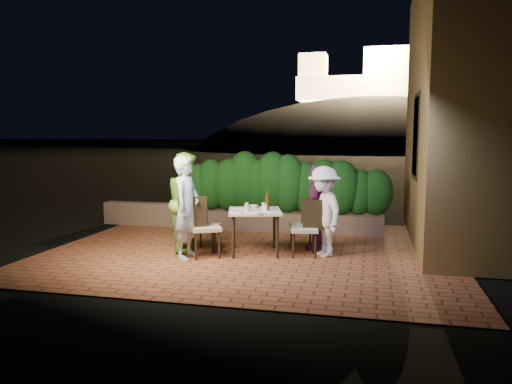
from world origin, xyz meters
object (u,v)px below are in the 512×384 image
(diner_green, at_px, (187,202))
(diner_white, at_px, (324,212))
(dining_table, at_px, (255,232))
(beer_bottle, at_px, (267,200))
(chair_left_front, at_px, (206,227))
(chair_right_front, at_px, (304,228))
(diner_blue, at_px, (187,207))
(chair_right_back, at_px, (302,224))
(chair_left_back, at_px, (206,225))
(bowl, at_px, (253,206))
(parapet_lamp, at_px, (179,201))
(diner_purple, at_px, (317,207))

(diner_green, distance_m, diner_white, 2.39)
(dining_table, height_order, diner_green, diner_green)
(beer_bottle, height_order, chair_left_front, beer_bottle)
(diner_white, bearing_deg, chair_right_front, -108.05)
(dining_table, bearing_deg, diner_blue, -149.89)
(chair_left_front, relative_size, diner_blue, 0.60)
(dining_table, distance_m, chair_right_back, 0.90)
(diner_white, bearing_deg, chair_right_back, -165.21)
(chair_left_back, height_order, diner_green, diner_green)
(beer_bottle, distance_m, chair_left_back, 1.18)
(bowl, distance_m, chair_left_front, 0.99)
(diner_white, bearing_deg, diner_blue, -103.34)
(dining_table, distance_m, chair_right_front, 0.85)
(diner_white, xyz_separation_m, parapet_lamp, (-3.39, 2.03, -0.19))
(diner_white, height_order, parapet_lamp, diner_white)
(bowl, distance_m, diner_purple, 1.12)
(chair_right_back, relative_size, diner_white, 0.60)
(bowl, xyz_separation_m, diner_purple, (1.08, 0.30, -0.02))
(chair_left_front, relative_size, diner_green, 0.59)
(diner_white, bearing_deg, chair_left_back, -118.62)
(bowl, bearing_deg, diner_white, -9.75)
(dining_table, distance_m, diner_green, 1.31)
(beer_bottle, bearing_deg, bowl, 145.37)
(diner_green, height_order, diner_purple, diner_green)
(chair_right_front, xyz_separation_m, diner_purple, (0.14, 0.58, 0.28))
(beer_bottle, height_order, diner_blue, diner_blue)
(chair_left_back, bearing_deg, diner_blue, -101.63)
(parapet_lamp, bearing_deg, bowl, -40.36)
(beer_bottle, relative_size, diner_white, 0.23)
(chair_right_front, bearing_deg, dining_table, -12.56)
(chair_left_front, xyz_separation_m, diner_white, (1.91, 0.49, 0.25))
(beer_bottle, distance_m, diner_white, 0.97)
(diner_blue, height_order, diner_green, diner_green)
(diner_purple, bearing_deg, parapet_lamp, -109.50)
(diner_white, bearing_deg, diner_purple, 168.76)
(chair_left_back, relative_size, diner_blue, 0.54)
(diner_purple, xyz_separation_m, parapet_lamp, (-3.21, 1.51, -0.18))
(chair_right_front, height_order, diner_white, diner_white)
(bowl, distance_m, parapet_lamp, 2.80)
(dining_table, distance_m, parapet_lamp, 3.06)
(dining_table, relative_size, chair_right_back, 0.96)
(bowl, bearing_deg, chair_right_front, -16.87)
(chair_left_back, xyz_separation_m, chair_right_back, (1.64, 0.46, -0.00))
(beer_bottle, bearing_deg, dining_table, -159.02)
(beer_bottle, relative_size, diner_purple, 0.23)
(diner_purple, bearing_deg, chair_right_front, -8.24)
(bowl, relative_size, chair_right_back, 0.18)
(beer_bottle, distance_m, parapet_lamp, 3.17)
(chair_right_front, height_order, diner_green, diner_green)
(bowl, distance_m, diner_green, 1.17)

